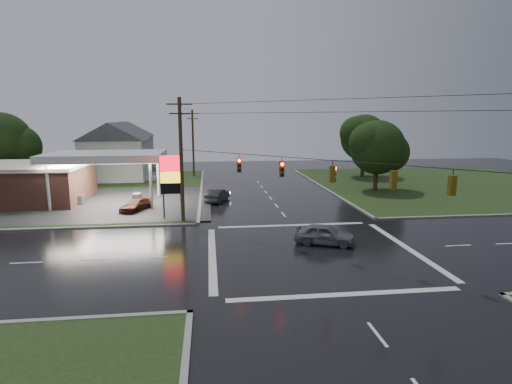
{
  "coord_description": "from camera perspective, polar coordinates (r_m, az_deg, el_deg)",
  "views": [
    {
      "loc": [
        -7.1,
        -26.13,
        9.23
      ],
      "look_at": [
        -3.14,
        7.13,
        3.0
      ],
      "focal_mm": 28.0,
      "sensor_mm": 36.0,
      "label": 1
    }
  ],
  "objects": [
    {
      "name": "gas_station",
      "position": [
        49.9,
        -28.58,
        1.55
      ],
      "size": [
        26.2,
        18.0,
        5.6
      ],
      "color": "#2D2D2D",
      "rests_on": "ground"
    },
    {
      "name": "car_north",
      "position": [
        44.84,
        -5.54,
        -0.45
      ],
      "size": [
        3.0,
        4.64,
        1.45
      ],
      "primitive_type": "imported",
      "rotation": [
        0.0,
        0.0,
        2.78
      ],
      "color": "black",
      "rests_on": "ground"
    },
    {
      "name": "ground",
      "position": [
        28.6,
        8.04,
        -8.4
      ],
      "size": [
        120.0,
        120.0,
        0.0
      ],
      "primitive_type": "plane",
      "color": "black",
      "rests_on": "ground"
    },
    {
      "name": "house_near",
      "position": [
        63.83,
        -19.4,
        5.61
      ],
      "size": [
        11.05,
        8.48,
        8.6
      ],
      "color": "silver",
      "rests_on": "ground"
    },
    {
      "name": "grass_ne",
      "position": [
        62.43,
        25.33,
        1.05
      ],
      "size": [
        36.0,
        36.0,
        0.08
      ],
      "primitive_type": "cube",
      "color": "#1E3015",
      "rests_on": "ground"
    },
    {
      "name": "utility_pole_n",
      "position": [
        64.28,
        -8.99,
        7.05
      ],
      "size": [
        2.2,
        0.32,
        10.5
      ],
      "color": "#382619",
      "rests_on": "ground"
    },
    {
      "name": "utility_pole_nw",
      "position": [
        35.88,
        -10.63,
        4.74
      ],
      "size": [
        2.2,
        0.32,
        11.0
      ],
      "color": "#382619",
      "rests_on": "ground"
    },
    {
      "name": "car_crossing",
      "position": [
        30.13,
        9.77,
        -5.96
      ],
      "size": [
        4.77,
        3.29,
        1.51
      ],
      "primitive_type": "imported",
      "rotation": [
        0.0,
        0.0,
        1.19
      ],
      "color": "slate",
      "rests_on": "ground"
    },
    {
      "name": "car_pump",
      "position": [
        41.99,
        -16.75,
        -1.76
      ],
      "size": [
        3.32,
        4.58,
        1.23
      ],
      "primitive_type": "imported",
      "rotation": [
        0.0,
        0.0,
        -0.43
      ],
      "color": "#501A12",
      "rests_on": "ground"
    },
    {
      "name": "grass_nw",
      "position": [
        56.2,
        -26.33,
        0.02
      ],
      "size": [
        36.0,
        36.0,
        0.08
      ],
      "primitive_type": "cube",
      "color": "#1E3015",
      "rests_on": "ground"
    },
    {
      "name": "pylon_sign",
      "position": [
        37.15,
        -11.98,
        2.23
      ],
      "size": [
        2.0,
        0.35,
        6.0
      ],
      "color": "#59595E",
      "rests_on": "ground"
    },
    {
      "name": "tree_ne_far",
      "position": [
        64.9,
        15.29,
        7.47
      ],
      "size": [
        8.46,
        7.2,
        9.8
      ],
      "color": "black",
      "rests_on": "ground"
    },
    {
      "name": "tree_nw_behind",
      "position": [
        62.24,
        -32.43,
        6.1
      ],
      "size": [
        8.93,
        7.6,
        10.0
      ],
      "color": "black",
      "rests_on": "ground"
    },
    {
      "name": "house_far",
      "position": [
        75.75,
        -18.2,
        6.36
      ],
      "size": [
        11.05,
        8.48,
        8.6
      ],
      "color": "silver",
      "rests_on": "ground"
    },
    {
      "name": "tree_ne_near",
      "position": [
        52.73,
        17.08,
        6.09
      ],
      "size": [
        7.99,
        6.8,
        8.98
      ],
      "color": "black",
      "rests_on": "ground"
    },
    {
      "name": "traffic_signals",
      "position": [
        27.2,
        8.44,
        4.62
      ],
      "size": [
        26.87,
        26.87,
        1.47
      ],
      "color": "black",
      "rests_on": "ground"
    }
  ]
}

